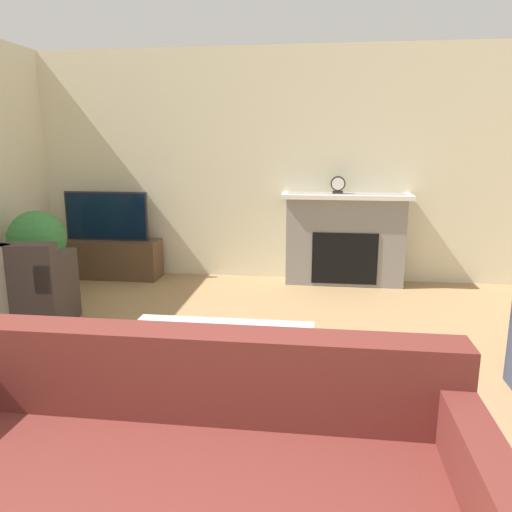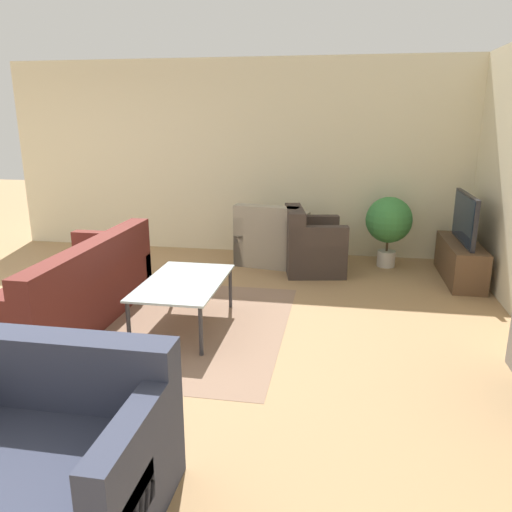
{
  "view_description": "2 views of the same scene",
  "coord_description": "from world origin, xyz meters",
  "px_view_note": "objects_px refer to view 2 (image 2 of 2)",
  "views": [
    {
      "loc": [
        0.51,
        -0.85,
        1.62
      ],
      "look_at": [
        0.08,
        2.42,
        0.87
      ],
      "focal_mm": 35.0,
      "sensor_mm": 36.0,
      "label": 1
    },
    {
      "loc": [
        4.11,
        3.38,
        1.94
      ],
      "look_at": [
        -0.07,
        2.65,
        0.74
      ],
      "focal_mm": 35.0,
      "sensor_mm": 36.0,
      "label": 2
    }
  ],
  "objects_px": {
    "couch_sectional": "(68,295)",
    "armchair_by_window": "(272,241)",
    "coffee_table": "(184,285)",
    "tv": "(465,218)",
    "potted_plant": "(389,222)",
    "armchair_accent": "(311,248)",
    "couch_loveseat": "(43,458)"
  },
  "relations": [
    {
      "from": "armchair_by_window",
      "to": "potted_plant",
      "type": "height_order",
      "value": "potted_plant"
    },
    {
      "from": "couch_loveseat",
      "to": "armchair_by_window",
      "type": "bearing_deg",
      "value": 83.77
    },
    {
      "from": "tv",
      "to": "coffee_table",
      "type": "relative_size",
      "value": 0.86
    },
    {
      "from": "couch_loveseat",
      "to": "potted_plant",
      "type": "height_order",
      "value": "potted_plant"
    },
    {
      "from": "couch_sectional",
      "to": "armchair_accent",
      "type": "height_order",
      "value": "same"
    },
    {
      "from": "tv",
      "to": "coffee_table",
      "type": "bearing_deg",
      "value": -55.9
    },
    {
      "from": "armchair_by_window",
      "to": "coffee_table",
      "type": "distance_m",
      "value": 2.32
    },
    {
      "from": "tv",
      "to": "armchair_by_window",
      "type": "relative_size",
      "value": 1.06
    },
    {
      "from": "coffee_table",
      "to": "potted_plant",
      "type": "bearing_deg",
      "value": 139.21
    },
    {
      "from": "couch_loveseat",
      "to": "potted_plant",
      "type": "bearing_deg",
      "value": 66.58
    },
    {
      "from": "couch_loveseat",
      "to": "couch_sectional",
      "type": "bearing_deg",
      "value": 117.03
    },
    {
      "from": "couch_loveseat",
      "to": "potted_plant",
      "type": "relative_size",
      "value": 1.3
    },
    {
      "from": "couch_loveseat",
      "to": "coffee_table",
      "type": "bearing_deg",
      "value": 90.2
    },
    {
      "from": "couch_loveseat",
      "to": "armchair_by_window",
      "type": "height_order",
      "value": "same"
    },
    {
      "from": "couch_loveseat",
      "to": "armchair_accent",
      "type": "distance_m",
      "value": 4.42
    },
    {
      "from": "couch_loveseat",
      "to": "tv",
      "type": "bearing_deg",
      "value": 56.12
    },
    {
      "from": "couch_loveseat",
      "to": "armchair_accent",
      "type": "xyz_separation_m",
      "value": [
        -4.29,
        1.05,
        0.01
      ]
    },
    {
      "from": "armchair_by_window",
      "to": "coffee_table",
      "type": "relative_size",
      "value": 0.82
    },
    {
      "from": "tv",
      "to": "armchair_accent",
      "type": "height_order",
      "value": "tv"
    },
    {
      "from": "armchair_by_window",
      "to": "potted_plant",
      "type": "xyz_separation_m",
      "value": [
        -0.09,
        1.52,
        0.3
      ]
    },
    {
      "from": "tv",
      "to": "armchair_accent",
      "type": "distance_m",
      "value": 1.86
    },
    {
      "from": "tv",
      "to": "couch_loveseat",
      "type": "height_order",
      "value": "tv"
    },
    {
      "from": "coffee_table",
      "to": "potted_plant",
      "type": "distance_m",
      "value": 3.12
    },
    {
      "from": "couch_loveseat",
      "to": "armchair_by_window",
      "type": "distance_m",
      "value": 4.6
    },
    {
      "from": "armchair_by_window",
      "to": "potted_plant",
      "type": "distance_m",
      "value": 1.56
    },
    {
      "from": "potted_plant",
      "to": "couch_sectional",
      "type": "bearing_deg",
      "value": -51.76
    },
    {
      "from": "couch_sectional",
      "to": "coffee_table",
      "type": "relative_size",
      "value": 1.89
    },
    {
      "from": "armchair_by_window",
      "to": "couch_sectional",
      "type": "bearing_deg",
      "value": 65.67
    },
    {
      "from": "couch_sectional",
      "to": "armchair_by_window",
      "type": "relative_size",
      "value": 2.32
    },
    {
      "from": "armchair_by_window",
      "to": "coffee_table",
      "type": "height_order",
      "value": "armchair_by_window"
    },
    {
      "from": "couch_sectional",
      "to": "potted_plant",
      "type": "relative_size",
      "value": 2.42
    },
    {
      "from": "tv",
      "to": "armchair_accent",
      "type": "xyz_separation_m",
      "value": [
        -0.03,
        -1.81,
        -0.45
      ]
    }
  ]
}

